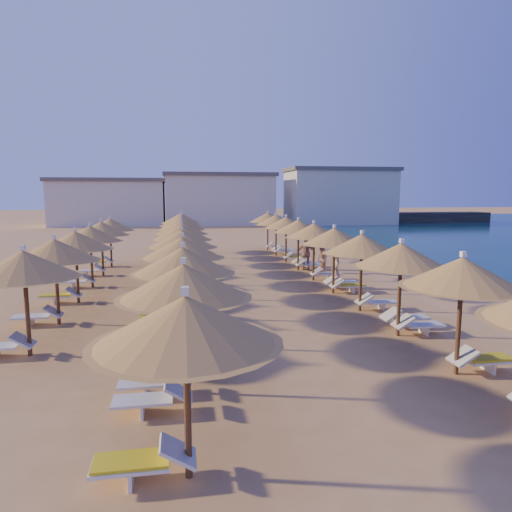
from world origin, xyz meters
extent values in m
plane|color=tan|center=(0.00, 0.00, 0.00)|extent=(220.00, 220.00, 0.00)
cube|color=black|center=(28.84, 45.87, 0.75)|extent=(30.12, 4.99, 1.50)
cube|color=beige|center=(-13.06, 47.54, 3.00)|extent=(15.00, 8.00, 6.00)
cube|color=#59514C|center=(-13.06, 47.54, 6.25)|extent=(15.60, 8.48, 0.50)
cube|color=beige|center=(2.28, 46.87, 3.40)|extent=(15.00, 8.00, 6.80)
cube|color=#59514C|center=(2.28, 46.87, 7.05)|extent=(15.60, 8.48, 0.50)
cube|color=beige|center=(19.82, 45.48, 3.80)|extent=(15.00, 8.00, 7.60)
cube|color=#59514C|center=(19.82, 45.48, 7.85)|extent=(15.60, 8.48, 0.50)
cylinder|color=brown|center=(3.48, -9.04, 1.25)|extent=(0.12, 0.12, 2.50)
cone|color=#9E692D|center=(3.48, -9.04, 2.63)|extent=(2.83, 2.83, 0.75)
cone|color=#9E692D|center=(3.48, -9.04, 2.31)|extent=(3.06, 3.06, 0.12)
cube|color=white|center=(3.48, -9.04, 3.08)|extent=(0.12, 0.12, 0.14)
cylinder|color=brown|center=(3.48, -5.87, 1.25)|extent=(0.12, 0.12, 2.50)
cone|color=#9E692D|center=(3.48, -5.87, 2.63)|extent=(2.83, 2.83, 0.75)
cone|color=#9E692D|center=(3.48, -5.87, 2.31)|extent=(3.06, 3.06, 0.12)
cube|color=white|center=(3.48, -5.87, 3.08)|extent=(0.12, 0.12, 0.14)
cylinder|color=brown|center=(3.48, -2.71, 1.25)|extent=(0.12, 0.12, 2.50)
cone|color=#9E692D|center=(3.48, -2.71, 2.63)|extent=(2.83, 2.83, 0.75)
cone|color=#9E692D|center=(3.48, -2.71, 2.31)|extent=(3.06, 3.06, 0.12)
cube|color=white|center=(3.48, -2.71, 3.08)|extent=(0.12, 0.12, 0.14)
cylinder|color=brown|center=(3.48, 0.46, 1.25)|extent=(0.12, 0.12, 2.50)
cone|color=#9E692D|center=(3.48, 0.46, 2.63)|extent=(2.83, 2.83, 0.75)
cone|color=#9E692D|center=(3.48, 0.46, 2.31)|extent=(3.06, 3.06, 0.12)
cube|color=white|center=(3.48, 0.46, 3.08)|extent=(0.12, 0.12, 0.14)
cylinder|color=brown|center=(3.48, 3.62, 1.25)|extent=(0.12, 0.12, 2.50)
cone|color=#9E692D|center=(3.48, 3.62, 2.63)|extent=(2.83, 2.83, 0.75)
cone|color=#9E692D|center=(3.48, 3.62, 2.31)|extent=(3.06, 3.06, 0.12)
cube|color=white|center=(3.48, 3.62, 3.08)|extent=(0.12, 0.12, 0.14)
cylinder|color=brown|center=(3.48, 6.79, 1.25)|extent=(0.12, 0.12, 2.50)
cone|color=#9E692D|center=(3.48, 6.79, 2.63)|extent=(2.83, 2.83, 0.75)
cone|color=#9E692D|center=(3.48, 6.79, 2.31)|extent=(3.06, 3.06, 0.12)
cube|color=white|center=(3.48, 6.79, 3.08)|extent=(0.12, 0.12, 0.14)
cylinder|color=brown|center=(3.48, 9.95, 1.25)|extent=(0.12, 0.12, 2.50)
cone|color=#9E692D|center=(3.48, 9.95, 2.63)|extent=(2.83, 2.83, 0.75)
cone|color=#9E692D|center=(3.48, 9.95, 2.31)|extent=(3.06, 3.06, 0.12)
cube|color=white|center=(3.48, 9.95, 3.08)|extent=(0.12, 0.12, 0.14)
cylinder|color=brown|center=(3.48, 13.12, 1.25)|extent=(0.12, 0.12, 2.50)
cone|color=#9E692D|center=(3.48, 13.12, 2.63)|extent=(2.83, 2.83, 0.75)
cone|color=#9E692D|center=(3.48, 13.12, 2.31)|extent=(3.06, 3.06, 0.12)
cube|color=white|center=(3.48, 13.12, 3.08)|extent=(0.12, 0.12, 0.14)
cylinder|color=brown|center=(3.48, 16.28, 1.25)|extent=(0.12, 0.12, 2.50)
cone|color=#9E692D|center=(3.48, 16.28, 2.63)|extent=(2.83, 2.83, 0.75)
cone|color=#9E692D|center=(3.48, 16.28, 2.31)|extent=(3.06, 3.06, 0.12)
cube|color=white|center=(3.48, 16.28, 3.08)|extent=(0.12, 0.12, 0.14)
cylinder|color=brown|center=(-3.31, -12.21, 1.25)|extent=(0.12, 0.12, 2.50)
cone|color=#9E692D|center=(-3.31, -12.21, 2.63)|extent=(2.83, 2.83, 0.75)
cone|color=#9E692D|center=(-3.31, -12.21, 2.31)|extent=(3.06, 3.06, 0.12)
cube|color=white|center=(-3.31, -12.21, 3.08)|extent=(0.12, 0.12, 0.14)
cylinder|color=brown|center=(-3.31, -9.04, 1.25)|extent=(0.12, 0.12, 2.50)
cone|color=#9E692D|center=(-3.31, -9.04, 2.63)|extent=(2.83, 2.83, 0.75)
cone|color=#9E692D|center=(-3.31, -9.04, 2.31)|extent=(3.06, 3.06, 0.12)
cube|color=white|center=(-3.31, -9.04, 3.08)|extent=(0.12, 0.12, 0.14)
cylinder|color=brown|center=(-3.31, -5.87, 1.25)|extent=(0.12, 0.12, 2.50)
cone|color=#9E692D|center=(-3.31, -5.87, 2.63)|extent=(2.83, 2.83, 0.75)
cone|color=#9E692D|center=(-3.31, -5.87, 2.31)|extent=(3.06, 3.06, 0.12)
cube|color=white|center=(-3.31, -5.87, 3.08)|extent=(0.12, 0.12, 0.14)
cylinder|color=brown|center=(-3.31, -2.71, 1.25)|extent=(0.12, 0.12, 2.50)
cone|color=#9E692D|center=(-3.31, -2.71, 2.63)|extent=(2.83, 2.83, 0.75)
cone|color=#9E692D|center=(-3.31, -2.71, 2.31)|extent=(3.06, 3.06, 0.12)
cube|color=white|center=(-3.31, -2.71, 3.08)|extent=(0.12, 0.12, 0.14)
cylinder|color=brown|center=(-3.31, 0.46, 1.25)|extent=(0.12, 0.12, 2.50)
cone|color=#9E692D|center=(-3.31, 0.46, 2.63)|extent=(2.83, 2.83, 0.75)
cone|color=#9E692D|center=(-3.31, 0.46, 2.31)|extent=(3.06, 3.06, 0.12)
cube|color=white|center=(-3.31, 0.46, 3.08)|extent=(0.12, 0.12, 0.14)
cylinder|color=brown|center=(-3.31, 3.62, 1.25)|extent=(0.12, 0.12, 2.50)
cone|color=#9E692D|center=(-3.31, 3.62, 2.63)|extent=(2.83, 2.83, 0.75)
cone|color=#9E692D|center=(-3.31, 3.62, 2.31)|extent=(3.06, 3.06, 0.12)
cube|color=white|center=(-3.31, 3.62, 3.08)|extent=(0.12, 0.12, 0.14)
cylinder|color=brown|center=(-3.31, 6.79, 1.25)|extent=(0.12, 0.12, 2.50)
cone|color=#9E692D|center=(-3.31, 6.79, 2.63)|extent=(2.83, 2.83, 0.75)
cone|color=#9E692D|center=(-3.31, 6.79, 2.31)|extent=(3.06, 3.06, 0.12)
cube|color=white|center=(-3.31, 6.79, 3.08)|extent=(0.12, 0.12, 0.14)
cylinder|color=brown|center=(-3.31, 9.95, 1.25)|extent=(0.12, 0.12, 2.50)
cone|color=#9E692D|center=(-3.31, 9.95, 2.63)|extent=(2.83, 2.83, 0.75)
cone|color=#9E692D|center=(-3.31, 9.95, 2.31)|extent=(3.06, 3.06, 0.12)
cube|color=white|center=(-3.31, 9.95, 3.08)|extent=(0.12, 0.12, 0.14)
cylinder|color=brown|center=(-3.31, 13.12, 1.25)|extent=(0.12, 0.12, 2.50)
cone|color=#9E692D|center=(-3.31, 13.12, 2.63)|extent=(2.83, 2.83, 0.75)
cone|color=#9E692D|center=(-3.31, 13.12, 2.31)|extent=(3.06, 3.06, 0.12)
cube|color=white|center=(-3.31, 13.12, 3.08)|extent=(0.12, 0.12, 0.14)
cylinder|color=brown|center=(-3.31, 16.28, 1.25)|extent=(0.12, 0.12, 2.50)
cone|color=#9E692D|center=(-3.31, 16.28, 2.63)|extent=(2.83, 2.83, 0.75)
cone|color=#9E692D|center=(-3.31, 16.28, 2.31)|extent=(3.06, 3.06, 0.12)
cube|color=white|center=(-3.31, 16.28, 3.08)|extent=(0.12, 0.12, 0.14)
cylinder|color=brown|center=(-7.63, -5.87, 1.25)|extent=(0.12, 0.12, 2.50)
cone|color=#9E692D|center=(-7.63, -5.87, 2.63)|extent=(2.83, 2.83, 0.75)
cone|color=#9E692D|center=(-7.63, -5.87, 2.31)|extent=(3.06, 3.06, 0.12)
cube|color=white|center=(-7.63, -5.87, 3.08)|extent=(0.12, 0.12, 0.14)
cylinder|color=brown|center=(-7.63, -2.71, 1.25)|extent=(0.12, 0.12, 2.50)
cone|color=#9E692D|center=(-7.63, -2.71, 2.63)|extent=(2.83, 2.83, 0.75)
cone|color=#9E692D|center=(-7.63, -2.71, 2.31)|extent=(3.06, 3.06, 0.12)
cube|color=white|center=(-7.63, -2.71, 3.08)|extent=(0.12, 0.12, 0.14)
cylinder|color=brown|center=(-7.63, 0.46, 1.25)|extent=(0.12, 0.12, 2.50)
cone|color=#9E692D|center=(-7.63, 0.46, 2.63)|extent=(2.83, 2.83, 0.75)
cone|color=#9E692D|center=(-7.63, 0.46, 2.31)|extent=(3.06, 3.06, 0.12)
cube|color=white|center=(-7.63, 0.46, 3.08)|extent=(0.12, 0.12, 0.14)
cylinder|color=brown|center=(-7.63, 3.62, 1.25)|extent=(0.12, 0.12, 2.50)
cone|color=#9E692D|center=(-7.63, 3.62, 2.63)|extent=(2.83, 2.83, 0.75)
cone|color=#9E692D|center=(-7.63, 3.62, 2.31)|extent=(3.06, 3.06, 0.12)
cube|color=white|center=(-7.63, 3.62, 3.08)|extent=(0.12, 0.12, 0.14)
cylinder|color=brown|center=(-7.63, 6.79, 1.25)|extent=(0.12, 0.12, 2.50)
cone|color=#9E692D|center=(-7.63, 6.79, 2.63)|extent=(2.83, 2.83, 0.75)
cone|color=#9E692D|center=(-7.63, 6.79, 2.31)|extent=(3.06, 3.06, 0.12)
cube|color=white|center=(-7.63, 6.79, 3.08)|extent=(0.12, 0.12, 0.14)
cylinder|color=brown|center=(-7.63, 9.95, 1.25)|extent=(0.12, 0.12, 2.50)
cone|color=#9E692D|center=(-7.63, 9.95, 2.63)|extent=(2.83, 2.83, 0.75)
cone|color=#9E692D|center=(-7.63, 9.95, 2.31)|extent=(3.06, 3.06, 0.12)
cube|color=white|center=(-7.63, 9.95, 3.08)|extent=(0.12, 0.12, 0.14)
cube|color=white|center=(-4.21, -12.21, 0.32)|extent=(1.23, 0.61, 0.06)
cube|color=white|center=(-4.21, -12.21, 0.16)|extent=(0.06, 0.55, 0.32)
cube|color=white|center=(-3.48, -12.21, 0.46)|extent=(0.58, 0.61, 0.40)
cube|color=yellow|center=(-4.21, -12.21, 0.38)|extent=(1.18, 0.56, 0.05)
cube|color=white|center=(4.38, -9.04, 0.32)|extent=(1.23, 0.61, 0.06)
cube|color=white|center=(4.38, -9.04, 0.16)|extent=(0.06, 0.55, 0.32)
cube|color=white|center=(3.64, -9.04, 0.46)|extent=(0.58, 0.61, 0.40)
cube|color=yellow|center=(4.38, -9.04, 0.38)|extent=(1.18, 0.56, 0.05)
cube|color=white|center=(-4.21, -9.04, 0.32)|extent=(1.23, 0.61, 0.06)
cube|color=white|center=(-4.21, -9.04, 0.16)|extent=(0.06, 0.55, 0.32)
cube|color=white|center=(-3.48, -9.04, 0.46)|extent=(0.58, 0.61, 0.40)
cube|color=white|center=(-4.21, -9.94, 0.32)|extent=(1.23, 0.61, 0.06)
cube|color=white|center=(-4.21, -9.94, 0.16)|extent=(0.06, 0.55, 0.32)
cube|color=white|center=(-3.48, -9.94, 0.46)|extent=(0.58, 0.61, 0.40)
cube|color=white|center=(4.38, -5.87, 0.32)|extent=(1.23, 0.61, 0.06)
cube|color=white|center=(4.38, -5.87, 0.16)|extent=(0.06, 0.55, 0.32)
cube|color=white|center=(3.64, -5.87, 0.46)|extent=(0.58, 0.61, 0.40)
cube|color=white|center=(4.38, -4.97, 0.32)|extent=(1.23, 0.61, 0.06)
cube|color=white|center=(4.38, -4.97, 0.16)|extent=(0.06, 0.55, 0.32)
cube|color=white|center=(3.64, -4.97, 0.46)|extent=(0.58, 0.61, 0.40)
cube|color=white|center=(-4.21, -5.87, 0.32)|extent=(1.23, 0.61, 0.06)
cube|color=white|center=(-4.21, -5.87, 0.16)|extent=(0.06, 0.55, 0.32)
cube|color=white|center=(-3.48, -5.87, 0.46)|extent=(0.58, 0.61, 0.40)
cube|color=white|center=(4.38, -2.71, 0.32)|extent=(1.23, 0.61, 0.06)
cube|color=white|center=(4.38, -2.71, 0.16)|extent=(0.06, 0.55, 0.32)
cube|color=white|center=(3.64, -2.71, 0.46)|extent=(0.58, 0.61, 0.40)
cube|color=white|center=(-4.21, -2.71, 0.32)|extent=(1.23, 0.61, 0.06)
cube|color=white|center=(-4.21, -2.71, 0.16)|extent=(0.06, 0.55, 0.32)
cube|color=white|center=(-3.48, -2.71, 0.46)|extent=(0.58, 0.61, 0.40)
cube|color=white|center=(-4.21, -3.61, 0.32)|extent=(1.23, 0.61, 0.06)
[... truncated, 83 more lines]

